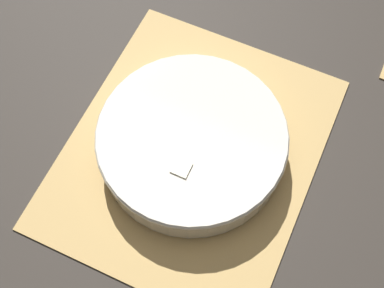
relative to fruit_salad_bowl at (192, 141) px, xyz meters
The scene contains 3 objects.
ground_plane 0.04m from the fruit_salad_bowl, 108.56° to the left, with size 6.00×6.00×0.00m, color #2D2823.
bamboo_mat_center 0.04m from the fruit_salad_bowl, 108.56° to the left, with size 0.44×0.37×0.01m.
fruit_salad_bowl is the anchor object (origin of this frame).
Camera 1 is at (-0.32, -0.14, 0.75)m, focal length 50.00 mm.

